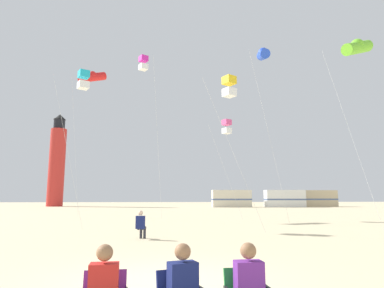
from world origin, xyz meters
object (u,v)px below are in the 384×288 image
(kite_tube_blue, at_px, (263,54))
(lighthouse_distant, at_px, (57,162))
(rv_van_tan, at_px, (317,199))
(kite_tube_lime, at_px, (357,47))
(kite_box_cyan, at_px, (83,80))
(kite_tube_scarlet, at_px, (92,77))
(kite_flyer_standing, at_px, (141,224))
(rv_van_white, at_px, (285,199))
(rv_van_cream, at_px, (231,199))
(kite_box_gold, at_px, (229,87))
(kite_box_rainbow, at_px, (227,127))
(kite_box_magenta, at_px, (143,63))

(kite_tube_blue, height_order, lighthouse_distant, lighthouse_distant)
(lighthouse_distant, relative_size, rv_van_tan, 2.58)
(kite_tube_lime, relative_size, kite_box_cyan, 1.18)
(kite_tube_scarlet, relative_size, lighthouse_distant, 0.75)
(kite_flyer_standing, bearing_deg, rv_van_white, -102.43)
(rv_van_cream, bearing_deg, lighthouse_distant, 168.97)
(kite_box_gold, bearing_deg, rv_van_tan, 59.15)
(kite_tube_scarlet, distance_m, kite_box_rainbow, 12.29)
(kite_tube_blue, distance_m, rv_van_cream, 34.83)
(kite_flyer_standing, relative_size, kite_box_rainbow, 0.15)
(lighthouse_distant, bearing_deg, kite_tube_blue, -56.60)
(rv_van_cream, bearing_deg, kite_tube_scarlet, -121.10)
(lighthouse_distant, distance_m, rv_van_cream, 31.98)
(kite_box_rainbow, bearing_deg, kite_box_gold, -100.14)
(kite_box_cyan, bearing_deg, lighthouse_distant, 108.37)
(rv_van_cream, bearing_deg, kite_flyer_standing, -105.09)
(rv_van_white, bearing_deg, rv_van_cream, 176.28)
(kite_tube_lime, bearing_deg, kite_flyer_standing, -164.50)
(kite_box_cyan, xyz_separation_m, rv_van_white, (25.28, 34.36, -7.42))
(kite_box_gold, height_order, kite_box_cyan, kite_box_cyan)
(kite_tube_scarlet, bearing_deg, rv_van_tan, 40.75)
(kite_tube_scarlet, relative_size, rv_van_tan, 1.93)
(kite_tube_lime, xyz_separation_m, kite_box_rainbow, (-6.18, 8.53, -3.12))
(kite_box_gold, bearing_deg, rv_van_cream, 78.14)
(kite_tube_lime, relative_size, rv_van_tan, 1.71)
(kite_tube_blue, xyz_separation_m, rv_van_cream, (4.32, 32.87, -10.67))
(kite_box_gold, bearing_deg, kite_tube_lime, 0.61)
(kite_flyer_standing, relative_size, kite_box_magenta, 0.09)
(kite_tube_scarlet, distance_m, kite_tube_lime, 20.40)
(rv_van_cream, bearing_deg, kite_tube_lime, -88.72)
(kite_box_magenta, height_order, kite_tube_blue, kite_box_magenta)
(kite_flyer_standing, distance_m, rv_van_cream, 43.20)
(kite_tube_lime, bearing_deg, kite_box_cyan, 170.82)
(kite_tube_scarlet, height_order, kite_box_gold, kite_tube_scarlet)
(kite_box_magenta, distance_m, rv_van_cream, 34.46)
(kite_tube_lime, bearing_deg, lighthouse_distant, 124.00)
(kite_box_cyan, height_order, rv_van_tan, kite_box_cyan)
(kite_box_cyan, bearing_deg, kite_tube_scarlet, 98.35)
(kite_tube_scarlet, bearing_deg, rv_van_white, 45.01)
(kite_box_rainbow, bearing_deg, kite_flyer_standing, -116.81)
(kite_flyer_standing, distance_m, lighthouse_distant, 52.04)
(kite_tube_scarlet, bearing_deg, kite_tube_blue, -22.12)
(kite_flyer_standing, xyz_separation_m, rv_van_white, (21.23, 40.37, 0.78))
(kite_box_cyan, distance_m, rv_van_white, 43.30)
(kite_tube_scarlet, bearing_deg, kite_box_rainbow, -10.08)
(kite_tube_lime, bearing_deg, kite_tube_scarlet, 148.83)
(kite_box_cyan, distance_m, rv_van_cream, 39.72)
(kite_tube_scarlet, distance_m, rv_van_tan, 44.83)
(kite_box_magenta, relative_size, kite_box_rainbow, 1.63)
(rv_van_white, bearing_deg, kite_box_magenta, -124.49)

